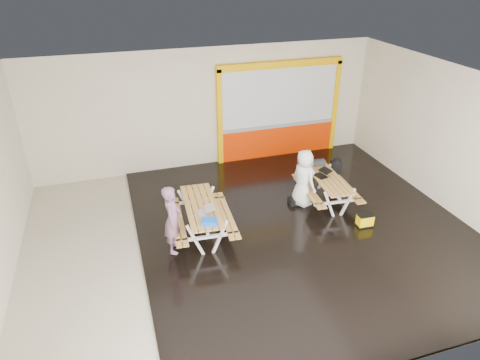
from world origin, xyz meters
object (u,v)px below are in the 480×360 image
object	(u,v)px
picnic_table_right	(327,184)
laptop_right	(322,174)
picnic_table_left	(201,213)
laptop_left	(205,211)
fluke_bag	(365,220)
dark_case	(296,201)
blue_pouch	(209,221)
backpack	(336,167)
person_left	(173,219)
person_right	(304,178)
toolbox	(318,162)

from	to	relation	value
picnic_table_right	laptop_right	bearing A→B (deg)	121.03
picnic_table_left	laptop_left	distance (m)	0.42
laptop_left	laptop_right	world-z (taller)	laptop_left
laptop_left	fluke_bag	bearing A→B (deg)	-7.79
dark_case	laptop_left	bearing A→B (deg)	-160.23
blue_pouch	dark_case	bearing A→B (deg)	27.23
picnic_table_right	dark_case	distance (m)	0.89
laptop_left	backpack	world-z (taller)	laptop_left
dark_case	picnic_table_left	bearing A→B (deg)	-167.33
person_left	backpack	bearing A→B (deg)	-52.89
picnic_table_right	blue_pouch	distance (m)	3.57
person_right	toolbox	xyz separation A→B (m)	(0.72, 0.64, 0.04)
toolbox	backpack	world-z (taller)	toolbox
picnic_table_left	laptop_right	xyz separation A→B (m)	(3.27, 0.59, 0.18)
picnic_table_right	dark_case	bearing A→B (deg)	169.28
picnic_table_left	fluke_bag	world-z (taller)	picnic_table_left
picnic_table_left	blue_pouch	size ratio (longest dim) A/B	6.53
person_left	person_right	size ratio (longest dim) A/B	1.02
picnic_table_left	toolbox	world-z (taller)	toolbox
blue_pouch	laptop_right	bearing A→B (deg)	22.27
picnic_table_right	laptop_left	xyz separation A→B (m)	(-3.34, -0.79, 0.28)
person_right	laptop_left	world-z (taller)	person_right
laptop_right	blue_pouch	bearing A→B (deg)	-157.73
laptop_right	dark_case	xyz separation A→B (m)	(-0.67, -0.00, -0.67)
toolbox	fluke_bag	world-z (taller)	toolbox
laptop_right	toolbox	size ratio (longest dim) A/B	1.22
person_left	blue_pouch	size ratio (longest dim) A/B	4.84
person_left	laptop_right	distance (m)	4.11
picnic_table_left	laptop_left	size ratio (longest dim) A/B	5.42
person_right	laptop_right	size ratio (longest dim) A/B	3.39
picnic_table_right	person_right	xyz separation A→B (m)	(-0.63, 0.09, 0.21)
person_right	backpack	bearing A→B (deg)	-81.01
laptop_right	toolbox	distance (m)	0.62
person_right	backpack	xyz separation A→B (m)	(1.21, 0.54, -0.10)
fluke_bag	dark_case	bearing A→B (deg)	127.45
person_right	blue_pouch	world-z (taller)	person_right
laptop_left	toolbox	bearing A→B (deg)	23.87
blue_pouch	dark_case	distance (m)	3.01
dark_case	toolbox	bearing A→B (deg)	34.82
picnic_table_right	person_right	world-z (taller)	person_right
picnic_table_right	fluke_bag	xyz separation A→B (m)	(0.34, -1.29, -0.36)
person_right	blue_pouch	xyz separation A→B (m)	(-2.73, -1.29, 0.07)
backpack	fluke_bag	distance (m)	1.99
picnic_table_left	person_right	xyz separation A→B (m)	(2.73, 0.53, 0.16)
picnic_table_left	person_right	distance (m)	2.79
toolbox	dark_case	world-z (taller)	toolbox
backpack	picnic_table_right	bearing A→B (deg)	-132.27
blue_pouch	backpack	distance (m)	4.34
picnic_table_right	blue_pouch	size ratio (longest dim) A/B	6.03
person_left	laptop_right	size ratio (longest dim) A/B	3.47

